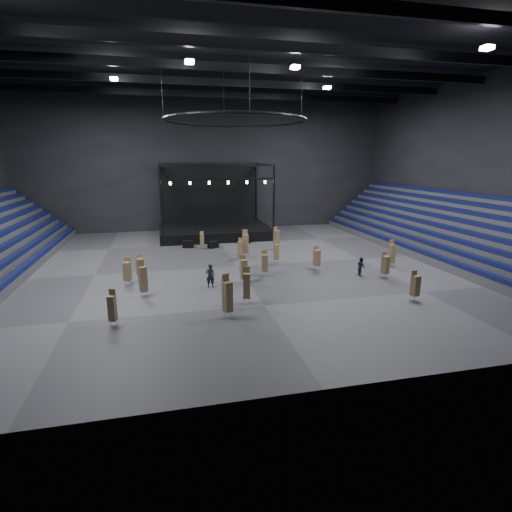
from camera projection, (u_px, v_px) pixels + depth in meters
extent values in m
plane|color=#48484B|center=(237.00, 266.00, 37.32)|extent=(50.00, 50.00, 0.00)
cube|color=black|center=(234.00, 57.00, 33.01)|extent=(50.00, 42.00, 0.20)
cube|color=black|center=(208.00, 164.00, 55.02)|extent=(50.00, 0.20, 18.00)
cube|color=black|center=(333.00, 181.00, 15.31)|extent=(50.00, 0.20, 18.00)
cube|color=black|center=(477.00, 167.00, 40.69)|extent=(0.20, 42.00, 18.00)
cube|color=#0D133A|center=(22.00, 268.00, 33.09)|extent=(0.59, 40.00, 0.40)
cube|color=#0D133A|center=(9.00, 260.00, 32.71)|extent=(0.59, 40.00, 0.40)
cube|color=#48484A|center=(437.00, 251.00, 41.95)|extent=(7.20, 40.00, 0.75)
cube|color=#0D133A|center=(409.00, 247.00, 41.09)|extent=(0.59, 40.00, 0.40)
cube|color=#48484A|center=(441.00, 247.00, 41.96)|extent=(6.30, 40.00, 1.50)
cube|color=#0D133A|center=(418.00, 239.00, 41.11)|extent=(0.59, 40.00, 0.40)
cube|color=#48484A|center=(445.00, 243.00, 41.97)|extent=(5.40, 40.00, 2.25)
cube|color=#0D133A|center=(426.00, 232.00, 41.13)|extent=(0.59, 40.00, 0.40)
cube|color=#48484A|center=(449.00, 240.00, 41.98)|extent=(4.50, 40.00, 3.00)
cube|color=#0D133A|center=(435.00, 224.00, 41.15)|extent=(0.59, 40.00, 0.40)
cube|color=#48484A|center=(453.00, 236.00, 41.99)|extent=(3.60, 40.00, 3.75)
cube|color=#0D133A|center=(443.00, 217.00, 41.17)|extent=(0.59, 40.00, 0.40)
cube|color=#48484A|center=(457.00, 232.00, 42.00)|extent=(2.70, 40.00, 4.50)
cube|color=#0D133A|center=(451.00, 209.00, 41.19)|extent=(0.59, 40.00, 0.40)
cube|color=#48484A|center=(461.00, 229.00, 42.01)|extent=(1.80, 40.00, 5.25)
cube|color=#0D133A|center=(460.00, 202.00, 41.21)|extent=(0.59, 40.00, 0.40)
cube|color=#48484A|center=(465.00, 225.00, 42.02)|extent=(0.90, 40.00, 6.00)
cube|color=#0D133A|center=(468.00, 194.00, 41.23)|extent=(0.59, 40.00, 0.40)
cube|color=black|center=(215.00, 231.00, 51.83)|extent=(14.00, 10.00, 1.20)
cube|color=black|center=(210.00, 193.00, 55.27)|extent=(13.30, 0.30, 8.00)
cylinder|color=black|center=(161.00, 201.00, 44.95)|extent=(0.24, 0.24, 7.80)
cylinder|color=black|center=(161.00, 194.00, 53.65)|extent=(0.24, 0.24, 7.80)
cylinder|color=black|center=(274.00, 199.00, 47.86)|extent=(0.24, 0.24, 7.80)
cylinder|color=black|center=(256.00, 192.00, 56.56)|extent=(0.24, 0.24, 7.80)
cube|color=black|center=(218.00, 166.00, 45.47)|extent=(13.40, 0.25, 0.25)
cube|color=black|center=(209.00, 164.00, 54.17)|extent=(13.40, 0.25, 0.25)
cube|color=black|center=(219.00, 179.00, 45.83)|extent=(13.40, 0.20, 0.20)
cylinder|color=white|center=(170.00, 183.00, 44.71)|extent=(0.24, 0.24, 0.35)
cylinder|color=white|center=(190.00, 183.00, 45.20)|extent=(0.24, 0.24, 0.35)
cylinder|color=white|center=(209.00, 183.00, 45.68)|extent=(0.24, 0.24, 0.35)
cylinder|color=white|center=(228.00, 182.00, 46.17)|extent=(0.24, 0.24, 0.35)
cylinder|color=white|center=(247.00, 182.00, 46.65)|extent=(0.24, 0.24, 0.35)
cylinder|color=white|center=(265.00, 182.00, 47.14)|extent=(0.24, 0.24, 0.35)
torus|color=black|center=(235.00, 120.00, 34.21)|extent=(12.30, 12.30, 0.30)
cylinder|color=black|center=(302.00, 92.00, 34.93)|extent=(0.04, 0.04, 5.00)
cylinder|color=black|center=(224.00, 99.00, 39.28)|extent=(0.04, 0.04, 5.00)
cylinder|color=black|center=(162.00, 86.00, 32.29)|extent=(0.04, 0.04, 5.00)
cylinder|color=black|center=(250.00, 75.00, 27.94)|extent=(0.04, 0.04, 5.00)
cube|color=black|center=(290.00, 0.00, 19.02)|extent=(49.00, 0.35, 0.70)
cube|color=black|center=(253.00, 45.00, 26.58)|extent=(49.00, 0.35, 0.70)
cube|color=black|center=(234.00, 67.00, 33.20)|extent=(49.00, 0.35, 0.70)
cube|color=black|center=(222.00, 82.00, 39.82)|extent=(49.00, 0.35, 0.70)
cube|color=black|center=(212.00, 94.00, 47.39)|extent=(49.00, 0.35, 0.70)
cube|color=white|center=(487.00, 48.00, 25.09)|extent=(0.60, 0.60, 0.25)
cube|color=white|center=(114.00, 79.00, 34.92)|extent=(0.60, 0.60, 0.25)
cube|color=white|center=(327.00, 88.00, 39.34)|extent=(0.60, 0.60, 0.25)
cube|color=white|center=(189.00, 62.00, 28.68)|extent=(0.60, 0.60, 0.25)
cube|color=white|center=(295.00, 67.00, 30.45)|extent=(0.60, 0.60, 0.25)
cube|color=black|center=(188.00, 244.00, 45.00)|extent=(1.30, 0.86, 0.79)
cube|color=black|center=(213.00, 245.00, 44.88)|extent=(1.30, 0.99, 0.78)
cube|color=black|center=(245.00, 240.00, 47.25)|extent=(1.24, 0.73, 0.78)
cylinder|color=silver|center=(315.00, 269.00, 35.74)|extent=(0.03, 0.03, 0.44)
cylinder|color=silver|center=(313.00, 267.00, 36.13)|extent=(0.03, 0.03, 0.44)
cylinder|color=silver|center=(320.00, 268.00, 35.83)|extent=(0.03, 0.03, 0.44)
cylinder|color=silver|center=(318.00, 267.00, 36.23)|extent=(0.03, 0.03, 0.44)
cube|color=#9C8556|center=(317.00, 258.00, 35.76)|extent=(0.56, 0.56, 1.44)
cube|color=#9C8556|center=(316.00, 250.00, 35.80)|extent=(0.51, 0.09, 0.79)
cylinder|color=silver|center=(225.00, 316.00, 25.07)|extent=(0.03, 0.03, 0.43)
cylinder|color=silver|center=(224.00, 313.00, 25.45)|extent=(0.03, 0.03, 0.43)
cylinder|color=silver|center=(232.00, 315.00, 25.16)|extent=(0.03, 0.03, 0.43)
cylinder|color=silver|center=(231.00, 313.00, 25.54)|extent=(0.03, 0.03, 0.43)
cube|color=#9C8556|center=(228.00, 297.00, 25.02)|extent=(0.67, 0.67, 1.94)
cube|color=#9C8556|center=(226.00, 282.00, 24.97)|extent=(0.48, 0.25, 1.07)
cylinder|color=silver|center=(275.00, 262.00, 38.26)|extent=(0.03, 0.03, 0.35)
cylinder|color=silver|center=(274.00, 261.00, 38.58)|extent=(0.03, 0.03, 0.35)
cylinder|color=silver|center=(278.00, 262.00, 38.34)|extent=(0.03, 0.03, 0.35)
cylinder|color=silver|center=(277.00, 261.00, 38.65)|extent=(0.03, 0.03, 0.35)
cube|color=#9C8556|center=(276.00, 252.00, 38.24)|extent=(0.45, 0.45, 1.49)
cube|color=#9C8556|center=(276.00, 245.00, 38.23)|extent=(0.41, 0.09, 0.82)
cylinder|color=silver|center=(242.00, 282.00, 31.96)|extent=(0.03, 0.03, 0.43)
cylinder|color=silver|center=(241.00, 280.00, 32.35)|extent=(0.03, 0.03, 0.43)
cylinder|color=silver|center=(247.00, 281.00, 32.05)|extent=(0.03, 0.03, 0.43)
cylinder|color=silver|center=(246.00, 280.00, 32.44)|extent=(0.03, 0.03, 0.43)
cube|color=#9C8556|center=(244.00, 269.00, 31.96)|extent=(0.56, 0.56, 1.54)
cube|color=#9C8556|center=(243.00, 260.00, 31.99)|extent=(0.49, 0.11, 0.85)
cylinder|color=silver|center=(201.00, 248.00, 44.12)|extent=(0.03, 0.03, 0.34)
cylinder|color=silver|center=(201.00, 247.00, 44.43)|extent=(0.03, 0.03, 0.34)
cylinder|color=silver|center=(204.00, 248.00, 44.19)|extent=(0.03, 0.03, 0.34)
cylinder|color=silver|center=(204.00, 247.00, 44.50)|extent=(0.03, 0.03, 0.34)
cube|color=#9C8556|center=(202.00, 240.00, 44.11)|extent=(0.42, 0.42, 1.34)
cube|color=#9C8556|center=(202.00, 234.00, 44.12)|extent=(0.39, 0.06, 0.74)
cylinder|color=silver|center=(275.00, 248.00, 44.03)|extent=(0.03, 0.03, 0.45)
cylinder|color=silver|center=(274.00, 247.00, 44.43)|extent=(0.03, 0.03, 0.45)
cylinder|color=silver|center=(279.00, 248.00, 44.12)|extent=(0.03, 0.03, 0.45)
cylinder|color=silver|center=(278.00, 247.00, 44.53)|extent=(0.03, 0.03, 0.45)
cube|color=#9C8556|center=(277.00, 238.00, 44.03)|extent=(0.69, 0.69, 1.63)
cube|color=#9C8556|center=(275.00, 231.00, 44.03)|extent=(0.51, 0.25, 0.90)
cylinder|color=silver|center=(141.00, 295.00, 28.91)|extent=(0.03, 0.03, 0.41)
cylinder|color=silver|center=(141.00, 293.00, 29.28)|extent=(0.03, 0.03, 0.41)
cylinder|color=silver|center=(147.00, 295.00, 29.00)|extent=(0.03, 0.03, 0.41)
cylinder|color=silver|center=(147.00, 293.00, 29.36)|extent=(0.03, 0.03, 0.41)
cube|color=#9C8556|center=(143.00, 279.00, 28.87)|extent=(0.64, 0.64, 1.85)
cube|color=#9C8556|center=(141.00, 267.00, 28.82)|extent=(0.45, 0.24, 1.02)
cylinder|color=silver|center=(110.00, 325.00, 23.85)|extent=(0.03, 0.03, 0.35)
cylinder|color=silver|center=(111.00, 322.00, 24.17)|extent=(0.03, 0.03, 0.35)
cylinder|color=silver|center=(116.00, 324.00, 23.93)|extent=(0.03, 0.03, 0.35)
cylinder|color=silver|center=(117.00, 322.00, 24.24)|extent=(0.03, 0.03, 0.35)
cube|color=#9C8556|center=(112.00, 308.00, 23.82)|extent=(0.53, 0.53, 1.56)
cube|color=#9C8556|center=(112.00, 296.00, 23.81)|extent=(0.40, 0.17, 0.86)
cylinder|color=silver|center=(138.00, 279.00, 32.75)|extent=(0.03, 0.03, 0.44)
cylinder|color=silver|center=(138.00, 277.00, 33.14)|extent=(0.03, 0.03, 0.44)
cylinder|color=silver|center=(143.00, 278.00, 32.84)|extent=(0.03, 0.03, 0.44)
cylinder|color=silver|center=(144.00, 277.00, 33.24)|extent=(0.03, 0.03, 0.44)
cube|color=#9C8556|center=(140.00, 267.00, 32.77)|extent=(0.65, 0.65, 1.45)
cube|color=#9C8556|center=(139.00, 258.00, 32.80)|extent=(0.51, 0.19, 0.80)
cylinder|color=silver|center=(413.00, 299.00, 28.03)|extent=(0.03, 0.03, 0.41)
cylinder|color=silver|center=(410.00, 297.00, 28.40)|extent=(0.03, 0.03, 0.41)
cylinder|color=silver|center=(418.00, 299.00, 28.12)|extent=(0.03, 0.03, 0.41)
cylinder|color=silver|center=(415.00, 297.00, 28.48)|extent=(0.03, 0.03, 0.41)
cube|color=#9C8556|center=(415.00, 286.00, 28.03)|extent=(0.57, 0.57, 1.45)
cube|color=#9C8556|center=(414.00, 276.00, 28.06)|extent=(0.47, 0.15, 0.80)
cylinder|color=silver|center=(125.00, 284.00, 31.40)|extent=(0.03, 0.03, 0.43)
cylinder|color=silver|center=(126.00, 282.00, 31.78)|extent=(0.03, 0.03, 0.43)
cylinder|color=silver|center=(131.00, 284.00, 31.49)|extent=(0.03, 0.03, 0.43)
cylinder|color=silver|center=(131.00, 282.00, 31.88)|extent=(0.03, 0.03, 0.43)
cube|color=#9C8556|center=(127.00, 271.00, 31.40)|extent=(0.64, 0.64, 1.49)
cube|color=#9C8556|center=(127.00, 262.00, 31.45)|extent=(0.50, 0.19, 0.82)
cylinder|color=silver|center=(390.00, 265.00, 36.94)|extent=(0.03, 0.03, 0.40)
cylinder|color=silver|center=(388.00, 264.00, 37.29)|extent=(0.03, 0.03, 0.40)
cylinder|color=silver|center=(394.00, 265.00, 37.02)|extent=(0.03, 0.03, 0.40)
cylinder|color=silver|center=(392.00, 264.00, 37.37)|extent=(0.03, 0.03, 0.40)
cube|color=#9C8556|center=(392.00, 254.00, 36.90)|extent=(0.48, 0.48, 1.71)
cube|color=#9C8556|center=(391.00, 245.00, 36.90)|extent=(0.46, 0.07, 0.94)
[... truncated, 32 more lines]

